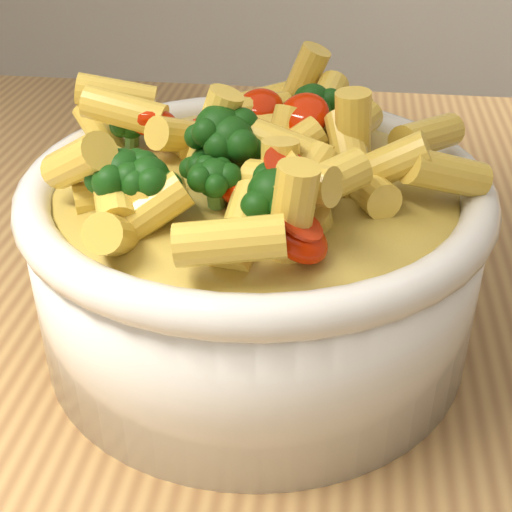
# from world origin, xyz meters

# --- Properties ---
(table) EXTENTS (1.20, 0.80, 0.90)m
(table) POSITION_xyz_m (0.00, 0.00, 0.80)
(table) COLOR #A87E48
(table) RESTS_ON ground
(serving_bowl) EXTENTS (0.27, 0.27, 0.12)m
(serving_bowl) POSITION_xyz_m (-0.05, -0.08, 0.96)
(serving_bowl) COLOR silver
(serving_bowl) RESTS_ON table
(pasta_salad) EXTENTS (0.21, 0.21, 0.05)m
(pasta_salad) POSITION_xyz_m (-0.05, -0.08, 1.03)
(pasta_salad) COLOR #F6D34D
(pasta_salad) RESTS_ON serving_bowl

